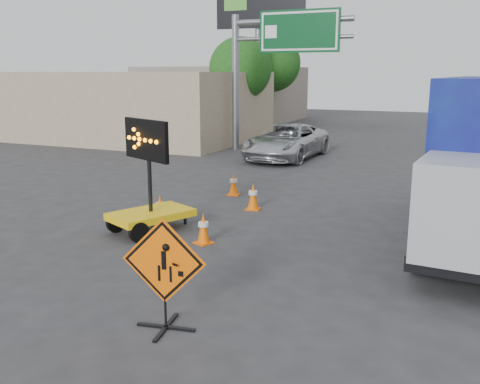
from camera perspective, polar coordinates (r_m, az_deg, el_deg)
The scene contains 14 objects.
ground at distance 9.97m, azimuth -9.50°, elevation -11.10°, with size 100.00×100.00×0.00m, color #2D2D30.
storefront_left_near at distance 33.60m, azimuth -10.89°, elevation 9.06°, with size 14.00×10.00×4.00m, color tan.
storefront_left_far at distance 46.21m, azimuth -1.87°, elevation 10.45°, with size 12.00×10.00×4.40m, color gray.
highway_gantry at distance 27.27m, azimuth 3.57°, elevation 14.93°, with size 6.18×0.38×6.90m.
billboard at distance 36.20m, azimuth 2.13°, elevation 18.00°, with size 6.10×0.54×9.85m.
tree_left_near at distance 32.34m, azimuth 0.05°, elevation 12.99°, with size 3.71×3.71×6.03m.
tree_left_far at distance 40.13m, azimuth 3.48°, elevation 13.52°, with size 4.10×4.10×6.66m.
construction_sign at distance 8.47m, azimuth -8.09°, elevation -8.42°, with size 1.36×0.97×1.82m.
arrow_board at distance 13.72m, azimuth -9.50°, elevation -1.62°, with size 1.93×2.33×2.87m.
pickup_truck at distance 25.32m, azimuth 4.96°, elevation 5.40°, with size 2.67×5.79×1.61m, color silver.
cone_a at distance 12.71m, azimuth -3.92°, elevation -3.87°, with size 0.49×0.49×0.75m.
cone_b at distance 14.68m, azimuth -8.51°, elevation -1.71°, with size 0.39×0.39×0.76m.
cone_c at distance 15.78m, azimuth 1.41°, elevation -0.46°, with size 0.47×0.47×0.81m.
cone_d at distance 17.66m, azimuth -0.70°, elevation 0.89°, with size 0.45×0.45×0.77m.
Camera 1 is at (5.13, -7.56, 3.99)m, focal length 40.00 mm.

